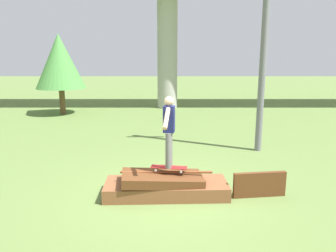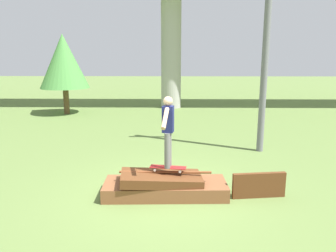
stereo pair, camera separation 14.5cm
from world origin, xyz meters
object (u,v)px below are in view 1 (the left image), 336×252
utility_pole (264,29)px  skateboard (168,167)px  skater (168,127)px  tree_behind_left (58,61)px

utility_pole → skateboard: bearing=-129.9°
skater → tree_behind_left: tree_behind_left is taller
skateboard → skater: 0.86m
tree_behind_left → utility_pole: bearing=-38.4°
skateboard → tree_behind_left: (-5.32, 9.76, 2.00)m
skateboard → tree_behind_left: size_ratio=0.20×
skater → utility_pole: (2.79, 3.33, 2.19)m
utility_pole → tree_behind_left: bearing=141.6°
skater → tree_behind_left: size_ratio=0.38×
skateboard → utility_pole: 5.31m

